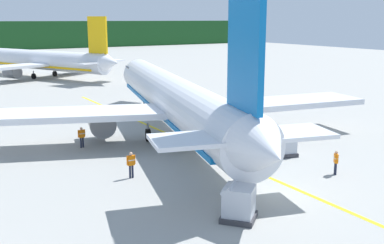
{
  "coord_description": "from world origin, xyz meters",
  "views": [
    {
      "loc": [
        -17.48,
        -20.35,
        10.35
      ],
      "look_at": [
        0.87,
        9.9,
        2.55
      ],
      "focal_mm": 43.96,
      "sensor_mm": 36.0,
      "label": 1
    }
  ],
  "objects_px": {
    "airliner_mid_apron": "(40,60)",
    "crew_loader_left": "(82,136)",
    "airliner_foreground": "(175,99)",
    "crew_loader_right": "(336,161)",
    "crew_marshaller": "(131,163)",
    "cargo_container_mid": "(283,144)",
    "cargo_container_near": "(238,203)"
  },
  "relations": [
    {
      "from": "airliner_mid_apron",
      "to": "crew_loader_left",
      "type": "distance_m",
      "value": 50.44
    },
    {
      "from": "airliner_foreground",
      "to": "crew_loader_right",
      "type": "bearing_deg",
      "value": -74.16
    },
    {
      "from": "airliner_mid_apron",
      "to": "crew_loader_left",
      "type": "xyz_separation_m",
      "value": [
        -8.93,
        -49.6,
        -2.04
      ]
    },
    {
      "from": "crew_marshaller",
      "to": "crew_loader_right",
      "type": "bearing_deg",
      "value": -28.27
    },
    {
      "from": "crew_marshaller",
      "to": "crew_loader_left",
      "type": "distance_m",
      "value": 9.03
    },
    {
      "from": "airliner_foreground",
      "to": "crew_marshaller",
      "type": "xyz_separation_m",
      "value": [
        -7.92,
        -8.27,
        -2.33
      ]
    },
    {
      "from": "cargo_container_mid",
      "to": "crew_loader_left",
      "type": "height_order",
      "value": "cargo_container_mid"
    },
    {
      "from": "cargo_container_mid",
      "to": "cargo_container_near",
      "type": "bearing_deg",
      "value": -142.42
    },
    {
      "from": "cargo_container_near",
      "to": "crew_loader_left",
      "type": "relative_size",
      "value": 1.43
    },
    {
      "from": "cargo_container_near",
      "to": "crew_loader_left",
      "type": "xyz_separation_m",
      "value": [
        -2.45,
        18.04,
        0.08
      ]
    },
    {
      "from": "crew_marshaller",
      "to": "crew_loader_left",
      "type": "xyz_separation_m",
      "value": [
        -0.37,
        9.03,
        -0.05
      ]
    },
    {
      "from": "airliner_foreground",
      "to": "cargo_container_mid",
      "type": "bearing_deg",
      "value": -65.54
    },
    {
      "from": "crew_marshaller",
      "to": "crew_loader_right",
      "type": "height_order",
      "value": "crew_marshaller"
    },
    {
      "from": "airliner_foreground",
      "to": "airliner_mid_apron",
      "type": "bearing_deg",
      "value": 89.27
    },
    {
      "from": "airliner_foreground",
      "to": "airliner_mid_apron",
      "type": "relative_size",
      "value": 1.17
    },
    {
      "from": "airliner_mid_apron",
      "to": "crew_marshaller",
      "type": "xyz_separation_m",
      "value": [
        -8.56,
        -58.63,
        -1.99
      ]
    },
    {
      "from": "airliner_foreground",
      "to": "cargo_container_near",
      "type": "relative_size",
      "value": 16.78
    },
    {
      "from": "cargo_container_mid",
      "to": "crew_loader_right",
      "type": "bearing_deg",
      "value": -91.22
    },
    {
      "from": "cargo_container_near",
      "to": "crew_loader_right",
      "type": "bearing_deg",
      "value": 13.97
    },
    {
      "from": "airliner_mid_apron",
      "to": "crew_marshaller",
      "type": "bearing_deg",
      "value": -98.31
    },
    {
      "from": "airliner_mid_apron",
      "to": "crew_loader_left",
      "type": "height_order",
      "value": "airliner_mid_apron"
    },
    {
      "from": "cargo_container_near",
      "to": "crew_loader_right",
      "type": "relative_size",
      "value": 1.46
    },
    {
      "from": "airliner_mid_apron",
      "to": "crew_loader_right",
      "type": "xyz_separation_m",
      "value": [
        3.56,
        -65.15,
        -2.06
      ]
    },
    {
      "from": "airliner_mid_apron",
      "to": "cargo_container_mid",
      "type": "distance_m",
      "value": 59.98
    },
    {
      "from": "airliner_foreground",
      "to": "cargo_container_near",
      "type": "bearing_deg",
      "value": -108.68
    },
    {
      "from": "crew_marshaller",
      "to": "crew_loader_right",
      "type": "relative_size",
      "value": 1.07
    },
    {
      "from": "cargo_container_mid",
      "to": "airliner_mid_apron",
      "type": "bearing_deg",
      "value": 93.51
    },
    {
      "from": "crew_loader_left",
      "to": "airliner_foreground",
      "type": "bearing_deg",
      "value": -5.18
    },
    {
      "from": "airliner_foreground",
      "to": "crew_loader_left",
      "type": "bearing_deg",
      "value": 174.82
    },
    {
      "from": "airliner_foreground",
      "to": "crew_marshaller",
      "type": "bearing_deg",
      "value": -133.76
    },
    {
      "from": "airliner_foreground",
      "to": "crew_marshaller",
      "type": "relative_size",
      "value": 22.98
    },
    {
      "from": "airliner_foreground",
      "to": "cargo_container_mid",
      "type": "distance_m",
      "value": 10.7
    }
  ]
}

